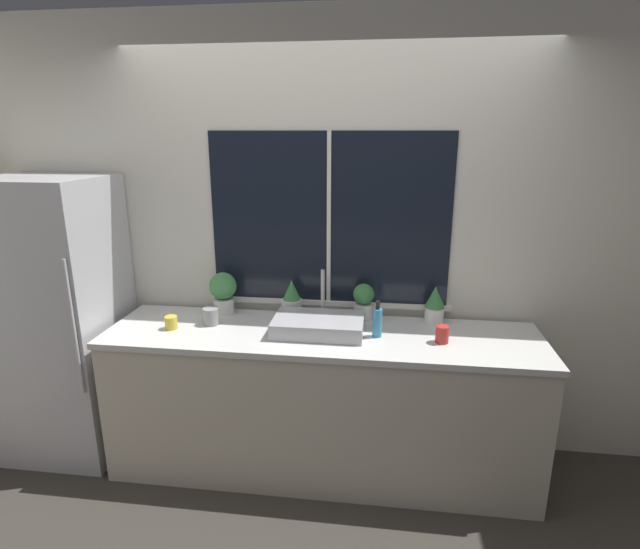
{
  "coord_description": "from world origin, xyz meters",
  "views": [
    {
      "loc": [
        0.34,
        -2.34,
        2.01
      ],
      "look_at": [
        -0.01,
        0.31,
        1.24
      ],
      "focal_mm": 28.0,
      "sensor_mm": 36.0,
      "label": 1
    }
  ],
  "objects_px": {
    "mug_grey": "(211,316)",
    "sink": "(319,325)",
    "mug_yellow": "(171,323)",
    "potted_plant_center_right": "(364,301)",
    "soap_bottle": "(377,322)",
    "refrigerator": "(60,319)",
    "potted_plant_center_left": "(292,299)",
    "potted_plant_far_left": "(223,291)",
    "potted_plant_far_right": "(435,304)",
    "mug_red": "(442,334)"
  },
  "relations": [
    {
      "from": "sink",
      "to": "soap_bottle",
      "type": "distance_m",
      "value": 0.34
    },
    {
      "from": "potted_plant_far_right",
      "to": "potted_plant_center_right",
      "type": "bearing_deg",
      "value": 180.0
    },
    {
      "from": "potted_plant_far_right",
      "to": "soap_bottle",
      "type": "bearing_deg",
      "value": -142.9
    },
    {
      "from": "soap_bottle",
      "to": "potted_plant_far_right",
      "type": "bearing_deg",
      "value": 37.1
    },
    {
      "from": "potted_plant_center_right",
      "to": "mug_yellow",
      "type": "bearing_deg",
      "value": -165.0
    },
    {
      "from": "mug_yellow",
      "to": "potted_plant_center_right",
      "type": "bearing_deg",
      "value": 15.0
    },
    {
      "from": "potted_plant_far_left",
      "to": "mug_grey",
      "type": "relative_size",
      "value": 2.61
    },
    {
      "from": "refrigerator",
      "to": "soap_bottle",
      "type": "height_order",
      "value": "refrigerator"
    },
    {
      "from": "potted_plant_center_left",
      "to": "mug_yellow",
      "type": "distance_m",
      "value": 0.73
    },
    {
      "from": "refrigerator",
      "to": "soap_bottle",
      "type": "bearing_deg",
      "value": -1.14
    },
    {
      "from": "refrigerator",
      "to": "potted_plant_far_right",
      "type": "relative_size",
      "value": 7.52
    },
    {
      "from": "potted_plant_center_right",
      "to": "mug_grey",
      "type": "height_order",
      "value": "potted_plant_center_right"
    },
    {
      "from": "potted_plant_center_left",
      "to": "mug_yellow",
      "type": "relative_size",
      "value": 3.06
    },
    {
      "from": "sink",
      "to": "potted_plant_far_left",
      "type": "xyz_separation_m",
      "value": [
        -0.64,
        0.24,
        0.1
      ]
    },
    {
      "from": "sink",
      "to": "potted_plant_far_right",
      "type": "xyz_separation_m",
      "value": [
        0.67,
        0.24,
        0.07
      ]
    },
    {
      "from": "potted_plant_far_left",
      "to": "mug_red",
      "type": "distance_m",
      "value": 1.37
    },
    {
      "from": "potted_plant_far_left",
      "to": "mug_yellow",
      "type": "relative_size",
      "value": 3.46
    },
    {
      "from": "sink",
      "to": "mug_red",
      "type": "bearing_deg",
      "value": -4.64
    },
    {
      "from": "potted_plant_far_left",
      "to": "mug_grey",
      "type": "height_order",
      "value": "potted_plant_far_left"
    },
    {
      "from": "sink",
      "to": "potted_plant_center_left",
      "type": "distance_m",
      "value": 0.32
    },
    {
      "from": "sink",
      "to": "potted_plant_center_right",
      "type": "height_order",
      "value": "sink"
    },
    {
      "from": "mug_grey",
      "to": "mug_red",
      "type": "distance_m",
      "value": 1.35
    },
    {
      "from": "refrigerator",
      "to": "potted_plant_far_left",
      "type": "distance_m",
      "value": 1.03
    },
    {
      "from": "sink",
      "to": "potted_plant_center_left",
      "type": "bearing_deg",
      "value": 130.32
    },
    {
      "from": "refrigerator",
      "to": "potted_plant_center_left",
      "type": "distance_m",
      "value": 1.46
    },
    {
      "from": "potted_plant_far_left",
      "to": "mug_red",
      "type": "height_order",
      "value": "potted_plant_far_left"
    },
    {
      "from": "mug_grey",
      "to": "mug_yellow",
      "type": "relative_size",
      "value": 1.33
    },
    {
      "from": "potted_plant_far_left",
      "to": "potted_plant_far_right",
      "type": "relative_size",
      "value": 1.14
    },
    {
      "from": "potted_plant_far_left",
      "to": "mug_grey",
      "type": "bearing_deg",
      "value": -94.98
    },
    {
      "from": "sink",
      "to": "potted_plant_far_right",
      "type": "height_order",
      "value": "sink"
    },
    {
      "from": "sink",
      "to": "potted_plant_center_right",
      "type": "xyz_separation_m",
      "value": [
        0.25,
        0.24,
        0.08
      ]
    },
    {
      "from": "sink",
      "to": "mug_yellow",
      "type": "bearing_deg",
      "value": -175.9
    },
    {
      "from": "potted_plant_far_right",
      "to": "soap_bottle",
      "type": "relative_size",
      "value": 1.11
    },
    {
      "from": "mug_red",
      "to": "potted_plant_center_left",
      "type": "bearing_deg",
      "value": 161.87
    },
    {
      "from": "potted_plant_far_right",
      "to": "refrigerator",
      "type": "bearing_deg",
      "value": -174.66
    },
    {
      "from": "mug_grey",
      "to": "sink",
      "type": "bearing_deg",
      "value": -3.08
    },
    {
      "from": "refrigerator",
      "to": "mug_red",
      "type": "xyz_separation_m",
      "value": [
        2.33,
        -0.08,
        0.06
      ]
    },
    {
      "from": "mug_yellow",
      "to": "mug_grey",
      "type": "bearing_deg",
      "value": 25.08
    },
    {
      "from": "potted_plant_far_right",
      "to": "mug_yellow",
      "type": "xyz_separation_m",
      "value": [
        -1.54,
        -0.3,
        -0.08
      ]
    },
    {
      "from": "potted_plant_far_left",
      "to": "potted_plant_center_right",
      "type": "relative_size",
      "value": 1.17
    },
    {
      "from": "potted_plant_far_right",
      "to": "potted_plant_far_left",
      "type": "bearing_deg",
      "value": 180.0
    },
    {
      "from": "soap_bottle",
      "to": "refrigerator",
      "type": "bearing_deg",
      "value": 178.86
    },
    {
      "from": "potted_plant_far_left",
      "to": "potted_plant_far_right",
      "type": "height_order",
      "value": "potted_plant_far_left"
    },
    {
      "from": "potted_plant_far_right",
      "to": "sink",
      "type": "bearing_deg",
      "value": -160.69
    },
    {
      "from": "soap_bottle",
      "to": "mug_red",
      "type": "relative_size",
      "value": 2.19
    },
    {
      "from": "soap_bottle",
      "to": "mug_grey",
      "type": "relative_size",
      "value": 2.06
    },
    {
      "from": "mug_yellow",
      "to": "refrigerator",
      "type": "bearing_deg",
      "value": 173.9
    },
    {
      "from": "sink",
      "to": "potted_plant_far_left",
      "type": "relative_size",
      "value": 1.93
    },
    {
      "from": "soap_bottle",
      "to": "mug_grey",
      "type": "distance_m",
      "value": 1.0
    },
    {
      "from": "potted_plant_far_right",
      "to": "mug_yellow",
      "type": "relative_size",
      "value": 3.03
    }
  ]
}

